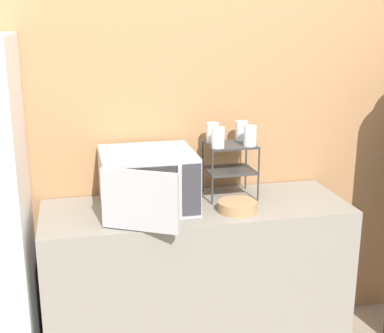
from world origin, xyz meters
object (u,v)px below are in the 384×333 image
microwave (147,181)px  dish_rack (230,159)px  glass_back_right (242,131)px  glass_front_right (250,136)px  glass_back_left (212,132)px  bowl (237,206)px  glass_front_left (218,138)px

microwave → dish_rack: (0.48, 0.09, 0.07)m
dish_rack → glass_back_right: bearing=39.1°
glass_back_right → glass_front_right: 0.14m
glass_back_left → microwave: bearing=-159.0°
microwave → glass_back_right: size_ratio=5.84×
microwave → glass_front_right: 0.60m
glass_front_right → bowl: glass_front_right is taller
glass_front_right → bowl: size_ratio=0.54×
microwave → glass_front_right: size_ratio=5.84×
microwave → glass_front_right: (0.56, 0.02, 0.21)m
glass_front_left → glass_front_right: size_ratio=1.00×
dish_rack → glass_front_left: (-0.09, -0.07, 0.14)m
microwave → glass_back_left: glass_back_left is taller
glass_back_left → bowl: bearing=-79.3°
glass_front_left → glass_back_right: (0.18, 0.14, 0.00)m
glass_front_left → glass_back_left: bearing=88.0°
microwave → glass_back_right: 0.62m
glass_back_left → glass_front_left: bearing=-92.0°
glass_front_right → microwave: bearing=-177.7°
microwave → glass_back_right: glass_back_right is taller
dish_rack → glass_back_right: 0.18m
bowl → glass_front_right: bearing=55.8°
glass_front_right → glass_back_left: (-0.17, 0.13, 0.00)m
dish_rack → bowl: bearing=-97.0°
bowl → glass_back_left: bearing=100.7°
microwave → glass_front_left: (0.38, 0.02, 0.21)m
dish_rack → glass_back_left: 0.17m
bowl → microwave: bearing=161.4°
dish_rack → glass_front_right: bearing=-37.2°
glass_front_left → bowl: 0.38m
glass_front_right → glass_back_left: bearing=144.0°
glass_back_right → glass_back_left: same height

